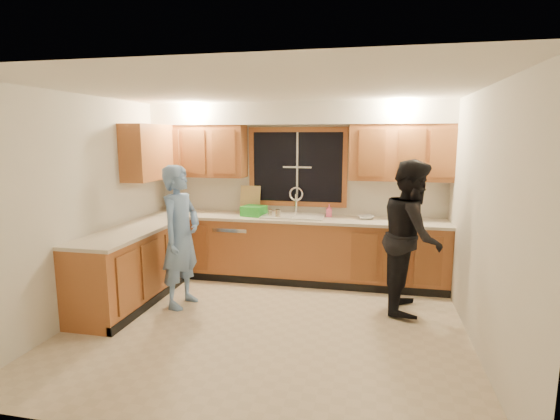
# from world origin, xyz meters

# --- Properties ---
(floor) EXTENTS (4.20, 4.20, 0.00)m
(floor) POSITION_xyz_m (0.00, 0.00, 0.00)
(floor) COLOR beige
(floor) RESTS_ON ground
(ceiling) EXTENTS (4.20, 4.20, 0.00)m
(ceiling) POSITION_xyz_m (0.00, 0.00, 2.50)
(ceiling) COLOR white
(wall_back) EXTENTS (4.20, 0.00, 4.20)m
(wall_back) POSITION_xyz_m (0.00, 1.90, 1.25)
(wall_back) COLOR silver
(wall_back) RESTS_ON ground
(wall_left) EXTENTS (0.00, 3.80, 3.80)m
(wall_left) POSITION_xyz_m (-2.10, 0.00, 1.25)
(wall_left) COLOR silver
(wall_left) RESTS_ON ground
(wall_right) EXTENTS (0.00, 3.80, 3.80)m
(wall_right) POSITION_xyz_m (2.10, 0.00, 1.25)
(wall_right) COLOR silver
(wall_right) RESTS_ON ground
(base_cabinets_back) EXTENTS (4.20, 0.60, 0.88)m
(base_cabinets_back) POSITION_xyz_m (0.00, 1.60, 0.44)
(base_cabinets_back) COLOR #AB6131
(base_cabinets_back) RESTS_ON ground
(base_cabinets_left) EXTENTS (0.60, 1.90, 0.88)m
(base_cabinets_left) POSITION_xyz_m (-1.80, 0.35, 0.44)
(base_cabinets_left) COLOR #AB6131
(base_cabinets_left) RESTS_ON ground
(countertop_back) EXTENTS (4.20, 0.63, 0.04)m
(countertop_back) POSITION_xyz_m (0.00, 1.58, 0.90)
(countertop_back) COLOR beige
(countertop_back) RESTS_ON base_cabinets_back
(countertop_left) EXTENTS (0.63, 1.90, 0.04)m
(countertop_left) POSITION_xyz_m (-1.79, 0.35, 0.90)
(countertop_left) COLOR beige
(countertop_left) RESTS_ON base_cabinets_left
(upper_cabinets_left) EXTENTS (1.35, 0.33, 0.75)m
(upper_cabinets_left) POSITION_xyz_m (-1.43, 1.73, 1.83)
(upper_cabinets_left) COLOR #AB6131
(upper_cabinets_left) RESTS_ON wall_back
(upper_cabinets_right) EXTENTS (1.35, 0.33, 0.75)m
(upper_cabinets_right) POSITION_xyz_m (1.43, 1.73, 1.83)
(upper_cabinets_right) COLOR #AB6131
(upper_cabinets_right) RESTS_ON wall_back
(upper_cabinets_return) EXTENTS (0.33, 0.90, 0.75)m
(upper_cabinets_return) POSITION_xyz_m (-1.94, 1.12, 1.83)
(upper_cabinets_return) COLOR #AB6131
(upper_cabinets_return) RESTS_ON wall_left
(soffit) EXTENTS (4.20, 0.35, 0.30)m
(soffit) POSITION_xyz_m (0.00, 1.72, 2.35)
(soffit) COLOR white
(soffit) RESTS_ON wall_back
(window_frame) EXTENTS (1.44, 0.03, 1.14)m
(window_frame) POSITION_xyz_m (0.00, 1.89, 1.60)
(window_frame) COLOR black
(window_frame) RESTS_ON wall_back
(sink) EXTENTS (0.86, 0.52, 0.57)m
(sink) POSITION_xyz_m (0.00, 1.60, 0.86)
(sink) COLOR silver
(sink) RESTS_ON countertop_back
(dishwasher) EXTENTS (0.60, 0.56, 0.82)m
(dishwasher) POSITION_xyz_m (-0.85, 1.59, 0.41)
(dishwasher) COLOR silver
(dishwasher) RESTS_ON floor
(stove) EXTENTS (0.58, 0.75, 0.90)m
(stove) POSITION_xyz_m (-1.80, -0.22, 0.45)
(stove) COLOR silver
(stove) RESTS_ON floor
(man) EXTENTS (0.51, 0.68, 1.71)m
(man) POSITION_xyz_m (-1.15, 0.39, 0.85)
(man) COLOR #678CC4
(man) RESTS_ON floor
(woman) EXTENTS (0.74, 0.92, 1.78)m
(woman) POSITION_xyz_m (1.54, 0.82, 0.89)
(woman) COLOR black
(woman) RESTS_ON floor
(knife_block) EXTENTS (0.14, 0.12, 0.24)m
(knife_block) POSITION_xyz_m (-1.83, 1.72, 1.04)
(knife_block) COLOR #99562A
(knife_block) RESTS_ON countertop_back
(cutting_board) EXTENTS (0.30, 0.10, 0.40)m
(cutting_board) POSITION_xyz_m (-0.69, 1.80, 1.12)
(cutting_board) COLOR tan
(cutting_board) RESTS_ON countertop_back
(dish_crate) EXTENTS (0.35, 0.34, 0.14)m
(dish_crate) POSITION_xyz_m (-0.57, 1.58, 0.99)
(dish_crate) COLOR green
(dish_crate) RESTS_ON countertop_back
(soap_bottle) EXTENTS (0.09, 0.09, 0.18)m
(soap_bottle) POSITION_xyz_m (0.49, 1.72, 1.01)
(soap_bottle) COLOR #FF6191
(soap_bottle) RESTS_ON countertop_back
(bowl) EXTENTS (0.28, 0.28, 0.05)m
(bowl) POSITION_xyz_m (1.00, 1.65, 0.95)
(bowl) COLOR silver
(bowl) RESTS_ON countertop_back
(can_left) EXTENTS (0.08, 0.08, 0.11)m
(can_left) POSITION_xyz_m (-0.32, 1.51, 0.98)
(can_left) COLOR #C6B698
(can_left) RESTS_ON countertop_back
(can_right) EXTENTS (0.09, 0.09, 0.13)m
(can_right) POSITION_xyz_m (-0.19, 1.42, 0.99)
(can_right) COLOR #C6B698
(can_right) RESTS_ON countertop_back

